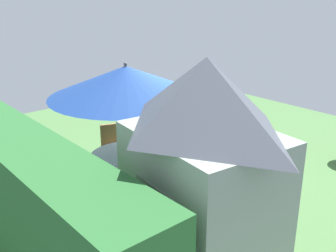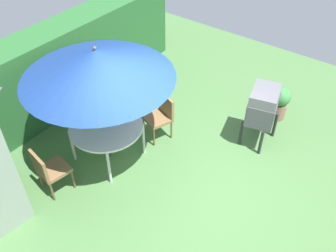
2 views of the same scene
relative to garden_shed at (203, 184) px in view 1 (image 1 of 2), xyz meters
The scene contains 9 objects.
ground_plane 3.82m from the garden_shed, 39.14° to the right, with size 11.00×11.00×0.00m, color #47703D.
hedge_backdrop 3.08m from the garden_shed, 24.59° to the left, with size 7.03×0.81×1.76m.
garden_shed is the anchor object (origin of this frame).
patio_table 2.64m from the garden_shed, 16.88° to the right, with size 1.31×1.31×0.75m.
patio_umbrella 2.61m from the garden_shed, 16.88° to the right, with size 2.47×2.47×2.32m.
bbq_grill 5.30m from the garden_shed, 31.42° to the right, with size 0.80×0.66×1.20m.
chair_near_shed 1.64m from the garden_shed, 22.92° to the right, with size 0.54×0.53×0.90m.
chair_far_side 3.79m from the garden_shed, 18.03° to the right, with size 0.60×0.59×0.90m.
potted_plant_by_shed 6.16m from the garden_shed, 27.22° to the right, with size 0.39×0.39×0.73m.
Camera 1 is at (-5.40, 5.01, 3.42)m, focal length 42.63 mm.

